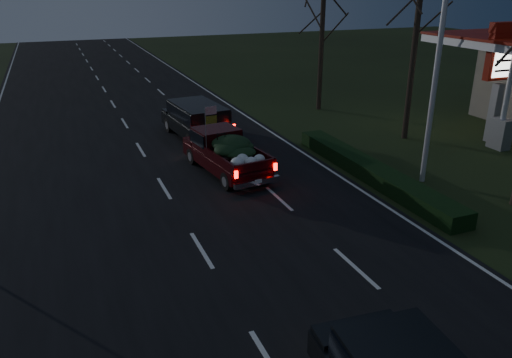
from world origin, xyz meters
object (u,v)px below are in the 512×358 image
object	(u,v)px
gas_price_pylon	(503,63)
pickup_truck	(226,150)
light_pole	(441,36)
lead_suv	(197,117)

from	to	relation	value
gas_price_pylon	pickup_truck	bearing A→B (deg)	176.49
pickup_truck	light_pole	bearing A→B (deg)	-37.10
pickup_truck	gas_price_pylon	bearing A→B (deg)	-11.24
gas_price_pylon	light_pole	bearing A→B (deg)	-155.26
light_pole	gas_price_pylon	xyz separation A→B (m)	(6.50, 2.99, -1.71)
light_pole	lead_suv	world-z (taller)	light_pole
gas_price_pylon	lead_suv	world-z (taller)	gas_price_pylon
light_pole	gas_price_pylon	distance (m)	7.36
pickup_truck	lead_suv	xyz separation A→B (m)	(0.24, 5.00, 0.14)
light_pole	pickup_truck	size ratio (longest dim) A/B	1.86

